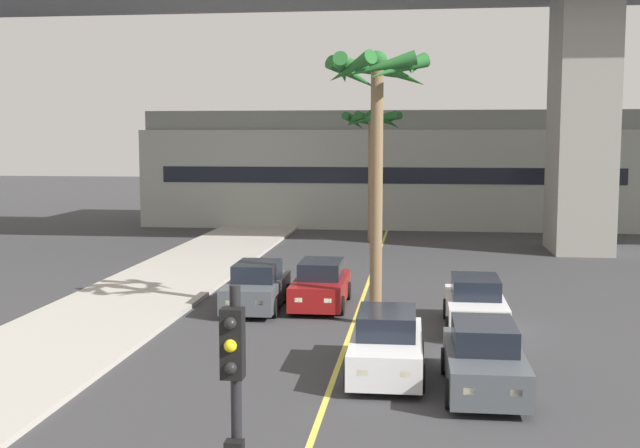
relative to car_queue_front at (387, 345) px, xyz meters
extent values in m
cube|color=#ADA89E|center=(-9.24, -1.16, -0.65)|extent=(4.80, 80.00, 0.15)
cube|color=#DBCC4C|center=(-1.24, 6.84, -0.72)|extent=(0.14, 56.00, 0.01)
cube|color=gray|center=(8.71, 22.44, 5.66)|extent=(2.80, 4.40, 12.75)
cube|color=#ADB2A8|center=(-1.24, 34.19, 2.38)|extent=(31.53, 8.00, 6.19)
cube|color=gray|center=(-1.24, 34.19, 6.07)|extent=(30.90, 7.20, 1.20)
cube|color=black|center=(-1.24, 30.17, 2.68)|extent=(28.38, 0.04, 1.00)
cube|color=white|center=(0.00, -0.03, -0.14)|extent=(1.75, 4.12, 0.80)
cube|color=black|center=(0.00, 0.12, 0.54)|extent=(1.42, 2.07, 0.60)
cube|color=#F2EDCC|center=(0.49, -2.04, -0.09)|extent=(0.24, 0.08, 0.14)
cube|color=#F2EDCC|center=(-0.44, -2.05, -0.09)|extent=(0.24, 0.08, 0.14)
cylinder|color=black|center=(0.82, -1.29, -0.40)|extent=(0.23, 0.64, 0.64)
cylinder|color=black|center=(-0.79, -1.31, -0.40)|extent=(0.23, 0.64, 0.64)
cylinder|color=black|center=(0.79, 1.25, -0.40)|extent=(0.23, 0.64, 0.64)
cylinder|color=black|center=(-0.82, 1.23, -0.40)|extent=(0.23, 0.64, 0.64)
cube|color=white|center=(2.46, 5.02, -0.14)|extent=(1.70, 4.10, 0.80)
cube|color=black|center=(2.46, 5.17, 0.54)|extent=(1.39, 2.05, 0.60)
cube|color=#F2EDCC|center=(2.93, 3.01, -0.09)|extent=(0.24, 0.08, 0.14)
cube|color=#F2EDCC|center=(1.99, 3.01, -0.09)|extent=(0.24, 0.08, 0.14)
cylinder|color=black|center=(3.27, 3.75, -0.40)|extent=(0.22, 0.64, 0.64)
cylinder|color=black|center=(1.65, 3.75, -0.40)|extent=(0.22, 0.64, 0.64)
cylinder|color=black|center=(3.27, 6.29, -0.40)|extent=(0.22, 0.64, 0.64)
cylinder|color=black|center=(1.65, 6.29, -0.40)|extent=(0.22, 0.64, 0.64)
cube|color=#4C5156|center=(2.26, -1.03, -0.14)|extent=(1.74, 4.11, 0.80)
cube|color=black|center=(2.26, -0.88, 0.54)|extent=(1.41, 2.06, 0.60)
cube|color=#F2EDCC|center=(2.74, -3.03, -0.09)|extent=(0.24, 0.08, 0.14)
cube|color=#F2EDCC|center=(1.81, -3.04, -0.09)|extent=(0.24, 0.08, 0.14)
cylinder|color=black|center=(3.08, -2.29, -0.40)|extent=(0.23, 0.64, 0.64)
cylinder|color=black|center=(1.46, -2.31, -0.40)|extent=(0.23, 0.64, 0.64)
cylinder|color=black|center=(3.05, 0.25, -0.40)|extent=(0.23, 0.64, 0.64)
cylinder|color=black|center=(1.44, 0.24, -0.40)|extent=(0.23, 0.64, 0.64)
cube|color=#4C5156|center=(-4.66, 6.97, -0.14)|extent=(1.75, 4.12, 0.80)
cube|color=black|center=(-4.66, 7.12, 0.54)|extent=(1.42, 2.07, 0.60)
cube|color=#F2EDCC|center=(-4.17, 4.97, -0.09)|extent=(0.24, 0.08, 0.14)
cube|color=#F2EDCC|center=(-5.11, 4.96, -0.09)|extent=(0.24, 0.08, 0.14)
cylinder|color=black|center=(-3.84, 5.71, -0.40)|extent=(0.23, 0.64, 0.64)
cylinder|color=black|center=(-5.45, 5.69, -0.40)|extent=(0.23, 0.64, 0.64)
cylinder|color=black|center=(-3.87, 8.25, -0.40)|extent=(0.23, 0.64, 0.64)
cylinder|color=black|center=(-5.48, 8.23, -0.40)|extent=(0.23, 0.64, 0.64)
cube|color=maroon|center=(-2.57, 7.61, -0.14)|extent=(1.72, 4.11, 0.80)
cube|color=black|center=(-2.57, 7.76, 0.54)|extent=(1.40, 2.06, 0.60)
cube|color=#F2EDCC|center=(-2.09, 5.60, -0.09)|extent=(0.24, 0.08, 0.14)
cube|color=#F2EDCC|center=(-3.02, 5.60, -0.09)|extent=(0.24, 0.08, 0.14)
cylinder|color=black|center=(-1.75, 6.35, -0.40)|extent=(0.22, 0.64, 0.64)
cylinder|color=black|center=(-3.37, 6.34, -0.40)|extent=(0.22, 0.64, 0.64)
cylinder|color=black|center=(-1.76, 8.89, -0.40)|extent=(0.22, 0.64, 0.64)
cylinder|color=black|center=(-3.38, 8.88, -0.40)|extent=(0.22, 0.64, 0.64)
cube|color=black|center=(-1.19, -11.03, 2.88)|extent=(0.24, 0.20, 0.76)
sphere|color=black|center=(-1.19, -11.13, 3.12)|extent=(0.14, 0.14, 0.14)
sphere|color=yellow|center=(-1.19, -11.13, 2.88)|extent=(0.14, 0.14, 0.14)
sphere|color=black|center=(-1.19, -11.13, 2.64)|extent=(0.14, 0.14, 0.14)
cylinder|color=brown|center=(-1.90, 24.76, 2.67)|extent=(0.37, 0.37, 6.79)
sphere|color=#236028|center=(-1.90, 24.76, 6.22)|extent=(0.60, 0.60, 0.60)
cone|color=#236028|center=(-0.82, 24.69, 6.00)|extent=(0.60, 2.23, 0.85)
cone|color=#236028|center=(-1.03, 25.40, 5.85)|extent=(1.65, 2.03, 1.10)
cone|color=#236028|center=(-1.57, 25.79, 5.95)|extent=(2.23, 1.09, 0.95)
cone|color=#236028|center=(-2.49, 25.67, 5.90)|extent=(2.08, 1.57, 1.03)
cone|color=#236028|center=(-2.88, 25.21, 5.84)|extent=(1.30, 2.17, 1.12)
cone|color=#236028|center=(-2.90, 24.37, 5.93)|extent=(1.21, 2.21, 0.97)
cone|color=#236028|center=(-2.37, 23.79, 5.91)|extent=(2.17, 1.36, 1.00)
cone|color=#236028|center=(-1.59, 23.73, 6.04)|extent=(2.24, 1.05, 0.78)
cone|color=#236028|center=(-1.11, 24.02, 5.95)|extent=(1.83, 1.90, 0.94)
cylinder|color=brown|center=(-0.56, 5.22, 3.22)|extent=(0.38, 0.38, 7.89)
sphere|color=#236028|center=(-0.56, 5.22, 7.32)|extent=(0.60, 0.60, 0.60)
cone|color=#236028|center=(0.47, 5.20, 7.08)|extent=(0.47, 2.12, 0.89)
cone|color=#236028|center=(0.13, 5.99, 6.94)|extent=(1.85, 1.72, 1.12)
cone|color=#236028|center=(-0.55, 6.25, 7.06)|extent=(2.12, 0.47, 0.92)
cone|color=#236028|center=(-1.33, 5.90, 6.94)|extent=(1.72, 1.86, 1.12)
cone|color=#236028|center=(-1.59, 5.20, 7.03)|extent=(0.48, 2.12, 0.98)
cone|color=#236028|center=(-1.33, 4.53, 7.02)|extent=(1.74, 1.86, 1.00)
cone|color=#236028|center=(-0.42, 4.19, 7.05)|extent=(2.15, 0.73, 0.94)
cone|color=#236028|center=(0.08, 4.41, 7.01)|extent=(1.93, 1.65, 1.01)
camera|label=1|loc=(0.76, -19.18, 5.07)|focal=45.13mm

